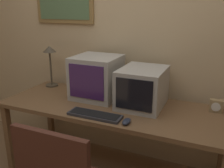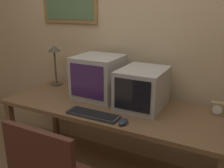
% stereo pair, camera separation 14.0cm
% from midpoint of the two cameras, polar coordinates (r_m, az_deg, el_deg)
% --- Properties ---
extents(wall_back, '(8.00, 0.08, 2.60)m').
position_cam_midpoint_polar(wall_back, '(2.47, 6.55, 11.58)').
color(wall_back, '#D1B284').
rests_on(wall_back, ground_plane).
extents(desk, '(1.98, 0.74, 0.72)m').
position_cam_midpoint_polar(desk, '(2.24, 1.81, -6.53)').
color(desk, brown).
rests_on(desk, ground_plane).
extents(monitor_left, '(0.41, 0.42, 0.40)m').
position_cam_midpoint_polar(monitor_left, '(2.36, -1.39, 1.65)').
color(monitor_left, '#B7B2A8').
rests_on(monitor_left, desk).
extents(monitor_right, '(0.37, 0.46, 0.34)m').
position_cam_midpoint_polar(monitor_right, '(2.16, 8.85, -0.93)').
color(monitor_right, '#B7B2A8').
rests_on(monitor_right, desk).
extents(keyboard_main, '(0.44, 0.14, 0.03)m').
position_cam_midpoint_polar(keyboard_main, '(2.00, -2.36, -6.97)').
color(keyboard_main, '#333338').
rests_on(keyboard_main, desk).
extents(mouse_near_keyboard, '(0.06, 0.11, 0.04)m').
position_cam_midpoint_polar(mouse_near_keyboard, '(1.88, 4.75, -8.64)').
color(mouse_near_keyboard, '#282D3D').
rests_on(mouse_near_keyboard, desk).
extents(desk_clock, '(0.10, 0.06, 0.10)m').
position_cam_midpoint_polar(desk_clock, '(2.21, 24.67, -5.16)').
color(desk_clock, '#A38456').
rests_on(desk_clock, desk).
extents(desk_lamp, '(0.14, 0.14, 0.44)m').
position_cam_midpoint_polar(desk_lamp, '(2.76, -11.56, 6.21)').
color(desk_lamp, '#4C4233').
rests_on(desk_lamp, desk).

